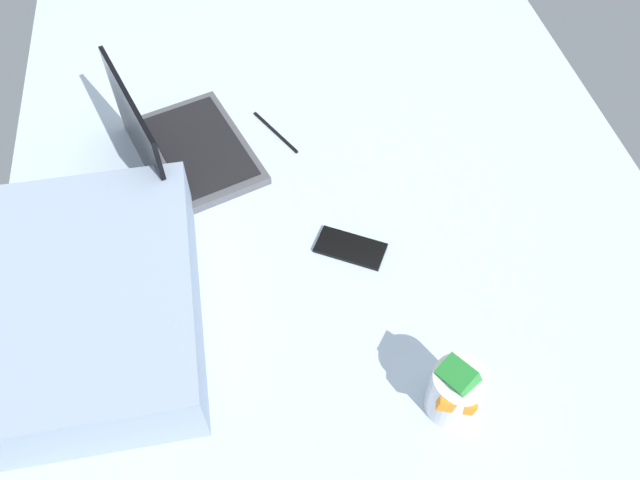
% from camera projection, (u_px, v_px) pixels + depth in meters
% --- Properties ---
extents(bed_mattress, '(1.80, 1.40, 0.18)m').
position_uv_depth(bed_mattress, '(325.00, 195.00, 1.51)').
color(bed_mattress, silver).
rests_on(bed_mattress, ground).
extents(laptop, '(0.39, 0.32, 0.23)m').
position_uv_depth(laptop, '(180.00, 146.00, 1.42)').
color(laptop, '#4C4C51').
rests_on(laptop, bed_mattress).
extents(snack_cup, '(0.10, 0.09, 0.14)m').
position_uv_depth(snack_cup, '(455.00, 391.00, 1.05)').
color(snack_cup, silver).
rests_on(snack_cup, bed_mattress).
extents(cell_phone, '(0.13, 0.16, 0.01)m').
position_uv_depth(cell_phone, '(350.00, 248.00, 1.30)').
color(cell_phone, black).
rests_on(cell_phone, bed_mattress).
extents(pillow, '(0.52, 0.36, 0.13)m').
position_uv_depth(pillow, '(96.00, 301.00, 1.15)').
color(pillow, '#8C9EB7').
rests_on(pillow, bed_mattress).
extents(charger_cable, '(0.15, 0.09, 0.01)m').
position_uv_depth(charger_cable, '(275.00, 132.00, 1.50)').
color(charger_cable, black).
rests_on(charger_cable, bed_mattress).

